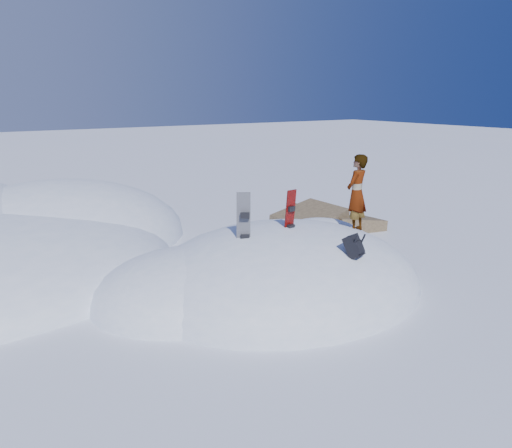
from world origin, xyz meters
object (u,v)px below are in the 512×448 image
backpack (354,246)px  person (357,193)px  snowboard_dark (244,229)px  snowboard_red (290,220)px

backpack → person: (1.66, 1.69, 0.69)m
snowboard_dark → backpack: bearing=-13.1°
snowboard_red → person: (2.09, -0.01, 0.40)m
backpack → snowboard_red: bearing=83.0°
snowboard_dark → person: person is taller
snowboard_red → backpack: bearing=-83.4°
snowboard_dark → person: (3.30, -0.09, 0.45)m
snowboard_red → backpack: snowboard_red is taller
snowboard_red → snowboard_dark: bearing=168.7°
snowboard_red → snowboard_dark: size_ratio=0.89×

